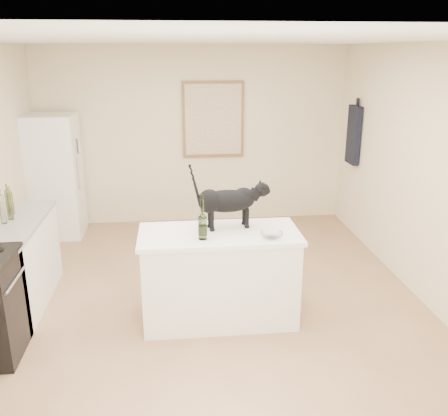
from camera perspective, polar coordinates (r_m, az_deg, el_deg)
floor at (r=5.07m, az=-1.90°, el=-11.64°), size 5.50×5.50×0.00m
ceiling at (r=4.41m, az=-2.27°, el=19.17°), size 5.50×5.50×0.00m
wall_back at (r=7.26m, az=-3.66°, el=8.38°), size 4.50×0.00×4.50m
wall_front at (r=2.07m, az=3.74°, el=-17.81°), size 4.50×0.00×4.50m
wall_right at (r=5.23m, az=23.37°, el=3.14°), size 0.00×5.50×5.50m
island_base at (r=4.70m, az=-0.55°, el=-8.23°), size 1.44×0.67×0.86m
island_top at (r=4.52m, az=-0.56°, el=-3.11°), size 1.50×0.70×0.04m
left_cabinets at (r=5.40m, az=-23.47°, el=-6.25°), size 0.60×1.40×0.86m
left_countertop at (r=5.24m, az=-24.07°, el=-1.74°), size 0.62×1.44×0.04m
fridge at (r=7.14m, az=-19.29°, el=3.55°), size 0.68×0.68×1.70m
artwork_frame at (r=7.21m, az=-1.27°, el=10.35°), size 0.90×0.03×1.10m
artwork_canvas at (r=7.19m, az=-1.26°, el=10.33°), size 0.82×0.00×1.02m
hanging_garment at (r=7.00m, az=15.00°, el=8.29°), size 0.08×0.34×0.80m
black_cat at (r=4.55m, az=0.38°, el=0.49°), size 0.71×0.30×0.48m
wine_bottle at (r=4.30m, az=-2.55°, el=-1.40°), size 0.09×0.09×0.36m
glass_bowl at (r=4.40m, az=5.60°, el=-3.18°), size 0.23×0.23×0.05m
fridge_paper at (r=7.01m, az=-16.83°, el=7.02°), size 0.06×0.15×0.20m
counter_bottle_cluster at (r=5.22m, az=-24.43°, el=-0.06°), size 0.12×0.51×0.31m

